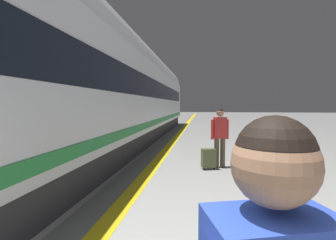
{
  "coord_description": "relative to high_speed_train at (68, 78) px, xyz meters",
  "views": [
    {
      "loc": [
        0.63,
        -0.07,
        1.79
      ],
      "look_at": [
        -0.26,
        6.22,
        1.39
      ],
      "focal_mm": 26.03,
      "sensor_mm": 36.0,
      "label": 1
    }
  ],
  "objects": [
    {
      "name": "suitcase_near",
      "position": [
        3.75,
        0.61,
        -2.19
      ],
      "size": [
        0.43,
        0.33,
        0.58
      ],
      "color": "#596038",
      "rests_on": "ground"
    },
    {
      "name": "high_speed_train",
      "position": [
        0.0,
        0.0,
        0.0
      ],
      "size": [
        2.94,
        35.7,
        4.97
      ],
      "color": "#38383D",
      "rests_on": "ground"
    },
    {
      "name": "passenger_near",
      "position": [
        4.08,
        0.87,
        -1.52
      ],
      "size": [
        0.51,
        0.29,
        1.7
      ],
      "color": "brown",
      "rests_on": "ground"
    },
    {
      "name": "tactile_edge_band",
      "position": [
        1.81,
        3.92,
        -2.5
      ],
      "size": [
        0.69,
        80.0,
        0.01
      ],
      "primitive_type": "cube",
      "color": "slate",
      "rests_on": "ground"
    },
    {
      "name": "safety_line_strip",
      "position": [
        2.18,
        3.92,
        -2.5
      ],
      "size": [
        0.36,
        80.0,
        0.01
      ],
      "primitive_type": "cube",
      "color": "yellow",
      "rests_on": "ground"
    },
    {
      "name": "waste_bin",
      "position": [
        6.13,
        4.99,
        -2.05
      ],
      "size": [
        0.46,
        0.46,
        0.91
      ],
      "color": "#2D6638",
      "rests_on": "ground"
    }
  ]
}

